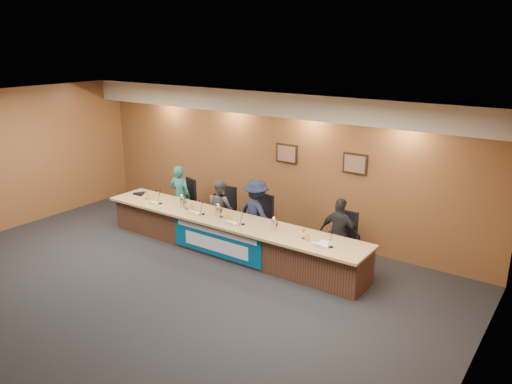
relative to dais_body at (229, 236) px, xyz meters
The scene contains 41 objects.
floor 2.43m from the dais_body, 90.00° to the right, with size 10.00×10.00×0.00m, color black.
ceiling 3.73m from the dais_body, 90.00° to the right, with size 10.00×8.00×0.04m, color silver.
wall_back 2.03m from the dais_body, 90.00° to the left, with size 10.00×0.04×3.20m, color brown.
wall_right 5.69m from the dais_body, 25.64° to the right, with size 0.04×8.00×3.20m, color brown.
soffit 2.93m from the dais_body, 90.00° to the left, with size 10.00×0.50×0.50m, color beige.
dais_body is the anchor object (origin of this frame).
dais_top 0.38m from the dais_body, 90.00° to the right, with size 6.10×0.95×0.05m, color tan.
banner 0.42m from the dais_body, 90.00° to the right, with size 2.20×0.02×0.65m, color #024E7E.
banner_text_upper 0.49m from the dais_body, 90.00° to the right, with size 2.00×0.01×0.10m, color silver.
banner_text_lower 0.43m from the dais_body, 90.00° to the right, with size 1.60×0.01×0.28m, color silver.
wall_photo_left 2.21m from the dais_body, 75.71° to the left, with size 0.52×0.04×0.42m, color black.
wall_photo_right 2.95m from the dais_body, 38.13° to the left, with size 0.52×0.04×0.42m, color black.
panelist_a 2.06m from the dais_body, 162.35° to the left, with size 0.53×0.34×1.44m, color #1D5D5B.
panelist_b 0.99m from the dais_body, 139.23° to the left, with size 0.63×0.49×1.30m, color #4F4F55.
panelist_c 0.76m from the dais_body, 67.24° to the left, with size 0.94×0.54×1.45m, color #141C34.
panelist_d 2.31m from the dais_body, 15.61° to the left, with size 0.82×0.34×1.40m, color black.
office_chair_a 2.06m from the dais_body, 159.69° to the left, with size 0.48×0.48×0.08m, color black.
office_chair_b 1.02m from the dais_body, 134.91° to the left, with size 0.48×0.48×0.08m, color black.
office_chair_c 0.77m from the dais_body, 70.17° to the left, with size 0.48×0.48×0.08m, color black.
office_chair_d 2.31m from the dais_body, 18.01° to the left, with size 0.48×0.48×0.08m, color black.
nameplate_a 1.97m from the dais_body, behind, with size 0.24×0.06×0.09m, color white.
microphone_a 1.84m from the dais_body, behind, with size 0.07×0.07×0.02m, color black.
juice_glass_a 2.26m from the dais_body, behind, with size 0.06×0.06×0.15m, color #F0A215.
water_glass_a 2.36m from the dais_body, behind, with size 0.08×0.08×0.18m, color silver.
nameplate_b 0.90m from the dais_body, 158.38° to the right, with size 0.24×0.06×0.09m, color white.
microphone_b 0.71m from the dais_body, 165.38° to the right, with size 0.07×0.07×0.02m, color black.
juice_glass_b 1.04m from the dais_body, behind, with size 0.06×0.06×0.15m, color #F0A215.
water_glass_b 1.18m from the dais_body, behind, with size 0.08×0.08×0.18m, color silver.
nameplate_c 0.60m from the dais_body, 50.27° to the right, with size 0.24×0.06×0.09m, color white.
microphone_c 0.64m from the dais_body, 16.99° to the right, with size 0.07×0.07×0.02m, color black.
juice_glass_c 0.48m from the dais_body, 60.00° to the right, with size 0.06×0.06×0.15m, color #F0A215.
water_glass_c 0.51m from the dais_body, 155.24° to the right, with size 0.08×0.08×0.18m, color silver.
nameplate_d 2.24m from the dais_body, ahead, with size 0.24×0.06×0.09m, color white.
microphone_d 2.44m from the dais_body, ahead, with size 0.07×0.07×0.02m, color black.
juice_glass_d 1.99m from the dais_body, ahead, with size 0.06×0.06×0.15m, color #F0A215.
water_glass_d 1.86m from the dais_body, ahead, with size 0.08×0.08×0.18m, color silver.
carafe_left 1.33m from the dais_body, behind, with size 0.12×0.12×0.23m, color silver.
carafe_mid 0.56m from the dais_body, 165.35° to the right, with size 0.12×0.12×0.22m, color silver.
carafe_right 1.24m from the dais_body, ahead, with size 0.11×0.11×0.22m, color silver.
speakerphone 2.70m from the dais_body, behind, with size 0.32×0.32×0.05m, color black.
paper_stack 2.27m from the dais_body, ahead, with size 0.22×0.30×0.01m, color white.
Camera 1 is at (5.94, -5.08, 4.25)m, focal length 35.00 mm.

